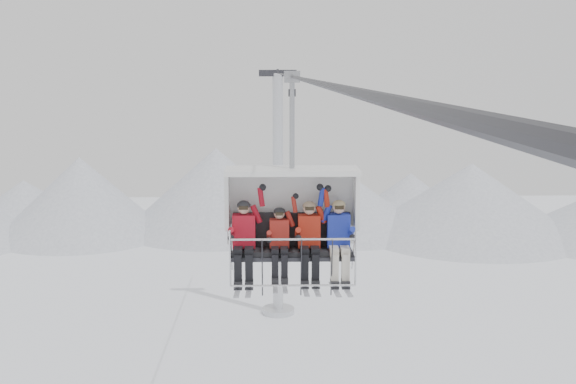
{
  "coord_description": "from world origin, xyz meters",
  "views": [
    {
      "loc": [
        -0.42,
        -16.77,
        13.4
      ],
      "look_at": [
        0.0,
        0.0,
        10.59
      ],
      "focal_mm": 45.0,
      "sensor_mm": 36.0,
      "label": 1
    }
  ],
  "objects_px": {
    "chairlift_carrier": "(292,211)",
    "skier_center_left": "(279,241)",
    "skier_center_right": "(309,238)",
    "skier_far_right": "(339,237)",
    "skier_far_left": "(244,238)",
    "lift_tower_right": "(278,212)"
  },
  "relations": [
    {
      "from": "lift_tower_right",
      "to": "skier_far_left",
      "type": "bearing_deg",
      "value": -92.11
    },
    {
      "from": "skier_far_left",
      "to": "skier_center_left",
      "type": "distance_m",
      "value": 0.69
    },
    {
      "from": "skier_center_right",
      "to": "skier_far_right",
      "type": "height_order",
      "value": "skier_far_right"
    },
    {
      "from": "skier_center_left",
      "to": "skier_far_right",
      "type": "relative_size",
      "value": 0.98
    },
    {
      "from": "skier_center_left",
      "to": "skier_center_right",
      "type": "height_order",
      "value": "skier_center_right"
    },
    {
      "from": "lift_tower_right",
      "to": "chairlift_carrier",
      "type": "height_order",
      "value": "lift_tower_right"
    },
    {
      "from": "chairlift_carrier",
      "to": "skier_far_right",
      "type": "bearing_deg",
      "value": -18.65
    },
    {
      "from": "skier_far_left",
      "to": "skier_far_right",
      "type": "relative_size",
      "value": 1.0
    },
    {
      "from": "skier_far_left",
      "to": "skier_far_right",
      "type": "xyz_separation_m",
      "value": [
        1.83,
        0.0,
        0.0
      ]
    },
    {
      "from": "skier_center_right",
      "to": "lift_tower_right",
      "type": "bearing_deg",
      "value": 90.75
    },
    {
      "from": "lift_tower_right",
      "to": "chairlift_carrier",
      "type": "relative_size",
      "value": 3.38
    },
    {
      "from": "skier_far_left",
      "to": "skier_center_left",
      "type": "height_order",
      "value": "skier_far_left"
    },
    {
      "from": "skier_far_left",
      "to": "skier_center_left",
      "type": "relative_size",
      "value": 1.02
    },
    {
      "from": "skier_center_right",
      "to": "skier_far_right",
      "type": "relative_size",
      "value": 0.98
    },
    {
      "from": "skier_far_left",
      "to": "skier_center_right",
      "type": "height_order",
      "value": "skier_far_left"
    },
    {
      "from": "chairlift_carrier",
      "to": "skier_far_right",
      "type": "relative_size",
      "value": 2.31
    },
    {
      "from": "chairlift_carrier",
      "to": "skier_center_left",
      "type": "height_order",
      "value": "chairlift_carrier"
    },
    {
      "from": "skier_center_left",
      "to": "skier_center_right",
      "type": "relative_size",
      "value": 0.99
    },
    {
      "from": "skier_center_left",
      "to": "skier_far_right",
      "type": "xyz_separation_m",
      "value": [
        1.14,
        0.02,
        0.06
      ]
    },
    {
      "from": "skier_center_right",
      "to": "skier_far_right",
      "type": "bearing_deg",
      "value": 0.24
    },
    {
      "from": "lift_tower_right",
      "to": "skier_far_right",
      "type": "bearing_deg",
      "value": -87.96
    },
    {
      "from": "chairlift_carrier",
      "to": "skier_center_left",
      "type": "distance_m",
      "value": 0.67
    }
  ]
}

